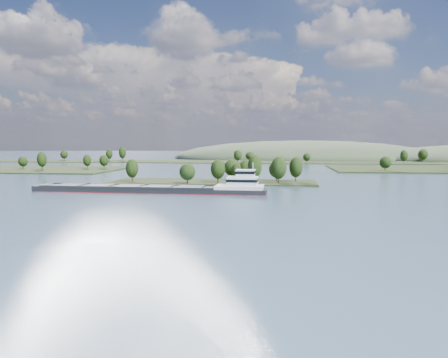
# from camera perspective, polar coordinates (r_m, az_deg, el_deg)

# --- Properties ---
(ground) EXTENTS (1800.00, 1800.00, 0.00)m
(ground) POSITION_cam_1_polar(r_m,az_deg,el_deg) (156.18, -4.86, -2.45)
(ground) COLOR #385062
(ground) RESTS_ON ground
(tree_island) EXTENTS (100.00, 33.00, 14.58)m
(tree_island) POSITION_cam_1_polar(r_m,az_deg,el_deg) (212.58, 0.41, 0.54)
(tree_island) COLOR black
(tree_island) RESTS_ON ground
(back_shoreline) EXTENTS (900.00, 60.00, 16.11)m
(back_shoreline) POSITION_cam_1_polar(r_m,az_deg,el_deg) (432.22, 4.19, 2.29)
(back_shoreline) COLOR black
(back_shoreline) RESTS_ON ground
(hill_west) EXTENTS (320.00, 160.00, 44.00)m
(hill_west) POSITION_cam_1_polar(r_m,az_deg,el_deg) (532.37, 10.38, 2.63)
(hill_west) COLOR #394630
(hill_west) RESTS_ON ground
(cargo_barge) EXTENTS (94.14, 13.26, 12.70)m
(cargo_barge) POSITION_cam_1_polar(r_m,az_deg,el_deg) (173.86, -7.74, -1.21)
(cargo_barge) COLOR black
(cargo_barge) RESTS_ON ground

